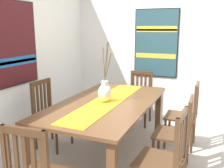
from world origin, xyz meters
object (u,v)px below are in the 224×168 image
object	(u,v)px
centerpiece_vase	(105,92)
painting_on_side_wall	(156,43)
chair_5	(185,114)
painting_on_back_wall	(15,44)
chair_0	(166,158)
chair_2	(139,96)
dining_table	(107,108)
chair_4	(177,133)
chair_1	(49,113)

from	to	relation	value
centerpiece_vase	painting_on_side_wall	xyz separation A→B (m)	(1.70, -0.24, 0.52)
chair_5	painting_on_back_wall	bearing A→B (deg)	110.55
chair_0	painting_on_side_wall	size ratio (longest dim) A/B	0.80
chair_2	painting_on_back_wall	size ratio (longest dim) A/B	0.80
dining_table	painting_on_side_wall	distance (m)	1.84
dining_table	chair_0	bearing A→B (deg)	-126.86
painting_on_back_wall	painting_on_side_wall	bearing A→B (deg)	-40.03
chair_0	chair_2	xyz separation A→B (m)	(2.02, 0.86, -0.01)
dining_table	chair_2	size ratio (longest dim) A/B	2.24
centerpiece_vase	chair_2	xyz separation A→B (m)	(1.39, -0.04, -0.40)
painting_on_side_wall	chair_2	bearing A→B (deg)	147.69
chair_0	chair_4	size ratio (longest dim) A/B	1.06
chair_1	painting_on_back_wall	bearing A→B (deg)	105.20
chair_2	dining_table	bearing A→B (deg)	179.00
chair_2	chair_4	bearing A→B (deg)	-147.46
chair_0	chair_2	world-z (taller)	chair_0
centerpiece_vase	painting_on_side_wall	distance (m)	1.79
painting_on_back_wall	chair_4	bearing A→B (deg)	-85.81
centerpiece_vase	painting_on_back_wall	bearing A→B (deg)	94.94
chair_1	chair_5	xyz separation A→B (m)	(0.71, -1.78, -0.01)
painting_on_side_wall	chair_1	bearing A→B (deg)	146.97
chair_2	painting_on_back_wall	world-z (taller)	painting_on_back_wall
chair_1	chair_4	world-z (taller)	chair_1
chair_5	painting_on_side_wall	world-z (taller)	painting_on_side_wall
chair_0	chair_2	distance (m)	2.20
chair_0	chair_2	size ratio (longest dim) A/B	1.05
chair_5	painting_on_side_wall	distance (m)	1.51
chair_0	painting_on_side_wall	world-z (taller)	painting_on_side_wall
chair_2	chair_4	xyz separation A→B (m)	(-1.34, -0.86, -0.01)
chair_2	painting_on_side_wall	bearing A→B (deg)	-32.31
chair_5	painting_on_back_wall	xyz separation A→B (m)	(-0.82, 2.20, 0.97)
chair_4	chair_5	distance (m)	0.67
chair_1	painting_on_back_wall	size ratio (longest dim) A/B	0.83
painting_on_side_wall	chair_4	bearing A→B (deg)	-158.27
chair_1	painting_on_back_wall	world-z (taller)	painting_on_back_wall
chair_5	painting_on_side_wall	size ratio (longest dim) A/B	0.79
centerpiece_vase	painting_on_back_wall	size ratio (longest dim) A/B	0.65
chair_2	painting_on_side_wall	distance (m)	0.99
chair_5	centerpiece_vase	bearing A→B (deg)	127.90
chair_1	painting_on_side_wall	distance (m)	2.22
painting_on_side_wall	chair_5	bearing A→B (deg)	-145.48
chair_2	chair_4	size ratio (longest dim) A/B	1.01
centerpiece_vase	painting_on_side_wall	bearing A→B (deg)	-7.98
dining_table	chair_4	xyz separation A→B (m)	(0.02, -0.88, -0.19)
centerpiece_vase	chair_0	world-z (taller)	centerpiece_vase
chair_2	painting_on_back_wall	xyz separation A→B (m)	(-1.50, 1.32, 0.97)
chair_1	chair_2	distance (m)	1.66
chair_0	chair_5	world-z (taller)	chair_0
chair_1	painting_on_side_wall	bearing A→B (deg)	-33.03
chair_1	centerpiece_vase	bearing A→B (deg)	-90.17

